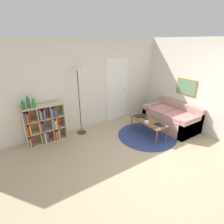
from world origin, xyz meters
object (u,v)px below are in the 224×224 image
at_px(floor_lamp, 78,78).
at_px(bottle_middle, 28,103).
at_px(bowl, 147,122).
at_px(couch, 172,118).
at_px(bottle_left, 23,105).
at_px(coffee_table, 148,122).
at_px(laptop, 140,116).
at_px(bookshelf, 44,124).
at_px(bottle_right, 34,104).

distance_m(floor_lamp, bottle_middle, 1.33).
xyz_separation_m(floor_lamp, bowl, (1.39, -1.21, -1.13)).
relative_size(floor_lamp, couch, 1.21).
bearing_deg(floor_lamp, bottle_left, 177.10).
relative_size(coffee_table, bowl, 8.55).
relative_size(couch, coffee_table, 1.44).
bearing_deg(bottle_middle, couch, -18.71).
bearing_deg(floor_lamp, couch, -25.07).
height_order(floor_lamp, laptop, floor_lamp).
relative_size(bowl, bottle_left, 0.58).
bearing_deg(couch, laptop, 156.95).
xyz_separation_m(floor_lamp, bottle_left, (-1.37, 0.07, -0.49)).
bearing_deg(bookshelf, laptop, -18.86).
bearing_deg(bottle_right, couch, -18.78).
xyz_separation_m(bookshelf, couch, (3.49, -1.27, -0.21)).
bearing_deg(couch, bottle_right, 161.22).
bearing_deg(laptop, floor_lamp, 153.73).
relative_size(bookshelf, laptop, 2.92).
bearing_deg(laptop, bottle_right, 162.78).
bearing_deg(bookshelf, couch, -20.02).
bearing_deg(coffee_table, bookshelf, 153.36).
bearing_deg(bottle_middle, laptop, -17.20).
distance_m(couch, bowl, 1.13).
bearing_deg(coffee_table, bowl, -156.14).
bearing_deg(laptop, bookshelf, 161.14).
distance_m(bookshelf, bottle_middle, 0.70).
bearing_deg(floor_lamp, bookshelf, 174.35).
xyz_separation_m(bowl, bottle_left, (-2.76, 1.28, 0.64)).
bearing_deg(couch, bottle_middle, 161.29).
xyz_separation_m(bottle_left, bottle_right, (0.23, -0.00, 0.00)).
height_order(laptop, bottle_right, bottle_right).
bearing_deg(floor_lamp, coffee_table, -37.26).
xyz_separation_m(coffee_table, laptop, (0.04, 0.39, 0.06)).
bearing_deg(floor_lamp, bowl, -41.09).
distance_m(coffee_table, bowl, 0.16).
xyz_separation_m(couch, bowl, (-1.11, -0.04, 0.18)).
relative_size(coffee_table, laptop, 3.11).
distance_m(bowl, bottle_right, 2.91).
bearing_deg(bottle_right, bottle_left, 179.02).
height_order(couch, bottle_middle, bottle_middle).
relative_size(couch, bottle_middle, 5.29).
relative_size(laptop, bottle_right, 1.56).
relative_size(floor_lamp, bottle_left, 8.70).
relative_size(couch, laptop, 4.48).
relative_size(laptop, bottle_left, 1.60).
relative_size(bowl, bottle_middle, 0.43).
bearing_deg(bottle_left, floor_lamp, -2.90).
bearing_deg(bookshelf, floor_lamp, -5.65).
height_order(couch, bowl, couch).
height_order(coffee_table, bowl, bowl).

